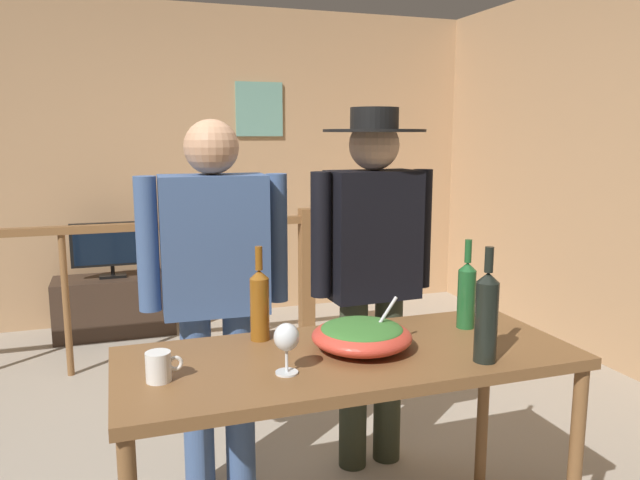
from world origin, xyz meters
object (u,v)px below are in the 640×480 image
object	(u,v)px
wine_bottle_amber	(259,303)
mug_white	(159,367)
person_standing_right	(372,257)
serving_table	(349,376)
salad_bowl	(362,335)
framed_picture	(259,109)
wine_glass	(286,339)
tv_console	(115,305)
wine_bottle_dark	(486,315)
flat_screen_tv	(111,245)
wine_bottle_green	(466,293)
person_standing_left	(215,278)
stair_railing	(152,270)

from	to	relation	value
wine_bottle_amber	mug_white	world-z (taller)	wine_bottle_amber
mug_white	person_standing_right	distance (m)	1.21
wine_bottle_amber	person_standing_right	size ratio (longest dim) A/B	0.21
serving_table	wine_bottle_amber	distance (m)	0.41
salad_bowl	framed_picture	bearing A→B (deg)	82.74
person_standing_right	salad_bowl	bearing A→B (deg)	61.16
wine_glass	mug_white	bearing A→B (deg)	170.20
tv_console	wine_bottle_dark	bearing A→B (deg)	-70.21
tv_console	person_standing_right	xyz separation A→B (m)	(1.14, -2.42, 0.77)
flat_screen_tv	wine_bottle_green	distance (m)	3.19
flat_screen_tv	person_standing_left	distance (m)	2.44
stair_railing	serving_table	bearing A→B (deg)	-76.74
framed_picture	wine_glass	size ratio (longest dim) A/B	2.76
tv_console	flat_screen_tv	distance (m)	0.49
flat_screen_tv	mug_white	bearing A→B (deg)	-87.37
serving_table	person_standing_right	world-z (taller)	person_standing_right
salad_bowl	person_standing_right	size ratio (longest dim) A/B	0.21
wine_glass	wine_bottle_green	bearing A→B (deg)	16.13
framed_picture	wine_bottle_amber	distance (m)	3.29
wine_bottle_dark	tv_console	bearing A→B (deg)	109.79
salad_bowl	wine_bottle_green	world-z (taller)	wine_bottle_green
framed_picture	wine_bottle_amber	xyz separation A→B (m)	(-0.74, -3.10, -0.82)
framed_picture	wine_bottle_green	size ratio (longest dim) A/B	1.30
stair_railing	wine_bottle_dark	distance (m)	2.65
tv_console	wine_glass	distance (m)	3.28
salad_bowl	mug_white	size ratio (longest dim) A/B	3.09
stair_railing	wine_glass	distance (m)	2.38
wine_bottle_dark	person_standing_left	distance (m)	1.13
framed_picture	salad_bowl	xyz separation A→B (m)	(-0.42, -3.33, -0.90)
wine_bottle_amber	wine_bottle_green	xyz separation A→B (m)	(0.79, -0.12, -0.00)
mug_white	serving_table	bearing A→B (deg)	4.04
wine_bottle_dark	wine_bottle_green	size ratio (longest dim) A/B	1.11
wine_glass	person_standing_left	world-z (taller)	person_standing_left
wine_bottle_green	wine_glass	bearing A→B (deg)	-163.87
wine_glass	wine_bottle_amber	size ratio (longest dim) A/B	0.47
tv_console	serving_table	distance (m)	3.18
tv_console	serving_table	bearing A→B (deg)	-75.65
serving_table	person_standing_right	xyz separation A→B (m)	(0.36, 0.63, 0.28)
serving_table	person_standing_left	xyz separation A→B (m)	(-0.36, 0.63, 0.24)
serving_table	framed_picture	bearing A→B (deg)	81.89
serving_table	salad_bowl	distance (m)	0.15
salad_bowl	person_standing_right	bearing A→B (deg)	63.55
person_standing_left	person_standing_right	distance (m)	0.72
wine_bottle_green	person_standing_right	size ratio (longest dim) A/B	0.21
framed_picture	wine_bottle_amber	size ratio (longest dim) A/B	1.30
wine_glass	person_standing_right	xyz separation A→B (m)	(0.61, 0.74, 0.08)
wine_bottle_dark	stair_railing	bearing A→B (deg)	110.58
framed_picture	salad_bowl	bearing A→B (deg)	-97.26
framed_picture	serving_table	size ratio (longest dim) A/B	0.29
person_standing_right	wine_glass	bearing A→B (deg)	47.93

